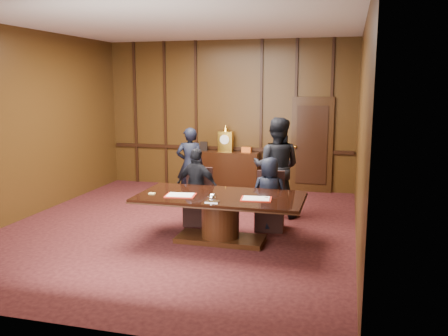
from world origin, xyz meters
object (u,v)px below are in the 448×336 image
(sideboard, at_px, (226,169))
(signatory_left, at_px, (197,187))
(conference_table, at_px, (220,210))
(signatory_right, at_px, (269,194))
(witness_left, at_px, (190,165))
(witness_right, at_px, (277,167))

(sideboard, relative_size, signatory_left, 1.16)
(conference_table, xyz_separation_m, signatory_right, (0.65, 0.80, 0.13))
(conference_table, relative_size, witness_left, 1.65)
(sideboard, xyz_separation_m, witness_left, (-0.43, -1.35, 0.31))
(signatory_right, bearing_deg, witness_left, -36.79)
(sideboard, distance_m, conference_table, 3.87)
(conference_table, height_order, signatory_right, signatory_right)
(signatory_right, xyz_separation_m, witness_right, (-0.03, 0.93, 0.30))
(witness_left, bearing_deg, signatory_right, 119.70)
(signatory_left, xyz_separation_m, witness_left, (-0.68, 1.61, 0.10))
(signatory_left, distance_m, signatory_right, 1.30)
(witness_right, bearing_deg, conference_table, 71.97)
(sideboard, bearing_deg, signatory_right, -62.38)
(signatory_right, relative_size, witness_right, 0.68)
(signatory_right, relative_size, witness_left, 0.80)
(signatory_left, distance_m, witness_left, 1.75)
(signatory_left, bearing_deg, witness_right, -134.86)
(conference_table, height_order, signatory_left, signatory_left)
(signatory_left, height_order, witness_left, witness_left)
(witness_right, bearing_deg, sideboard, -51.30)
(signatory_right, distance_m, witness_left, 2.56)
(witness_left, bearing_deg, signatory_left, 91.77)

